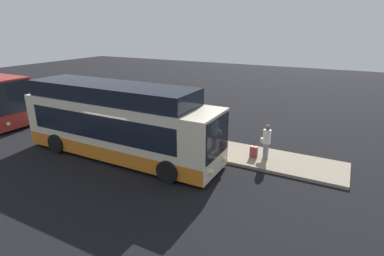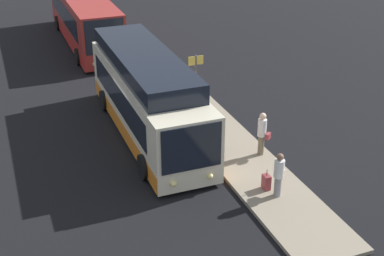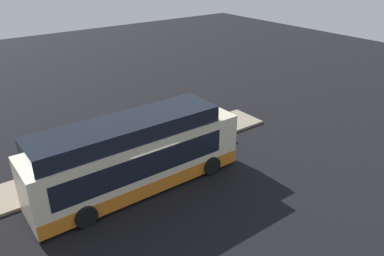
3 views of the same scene
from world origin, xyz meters
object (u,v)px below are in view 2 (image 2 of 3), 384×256
Objects in this scene: bus_lead at (148,99)px; sign_post at (196,71)px; bus_second at (84,19)px; passenger_boarding at (279,173)px; passenger_with_bags at (262,132)px; suitcase at (266,182)px; passenger_waiting at (216,129)px.

sign_post is (-2.41, 3.19, -0.01)m from bus_lead.
bus_second is 7.32× the size of passenger_boarding.
passenger_boarding is at bearing 7.43° from bus_second.
passenger_boarding is 0.93× the size of passenger_with_bags.
suitcase is at bearing 7.16° from bus_second.
bus_second is at bearing -95.81° from passenger_waiting.
bus_second is 18.45m from passenger_with_bags.
bus_lead is 13.17× the size of suitcase.
bus_lead is 4.56× the size of sign_post.
passenger_waiting is at bearing 6.60° from bus_second.
sign_post is at bearing 127.02° from bus_lead.
passenger_boarding reaches higher than suitcase.
suitcase is 0.35× the size of sign_post.
passenger_waiting is at bearing 148.78° from passenger_boarding.
suitcase is (2.36, -1.04, -0.73)m from passenger_with_bags.
passenger_with_bags is (-2.89, 0.87, 0.09)m from passenger_boarding.
bus_second is at bearing 180.00° from bus_lead.
bus_lead is 5.75× the size of passenger_with_bags.
passenger_waiting is at bearing -12.91° from sign_post.
passenger_boarding is (20.98, 2.74, -0.53)m from bus_second.
passenger_boarding is 3.88m from passenger_waiting.
bus_lead is at bearing -157.29° from suitcase.
suitcase is (3.28, 0.58, -0.71)m from passenger_waiting.
bus_second is 12.33m from sign_post.
passenger_boarding is 0.74× the size of sign_post.
suitcase is at bearing 25.74° from passenger_with_bags.
passenger_with_bags is 2.29× the size of suitcase.
passenger_waiting is 5.43m from sign_post.
passenger_boarding is 2.13× the size of suitcase.
bus_lead reaches higher than bus_second.
passenger_with_bags is (18.09, 3.60, -0.45)m from bus_second.
passenger_with_bags reaches higher than passenger_boarding.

